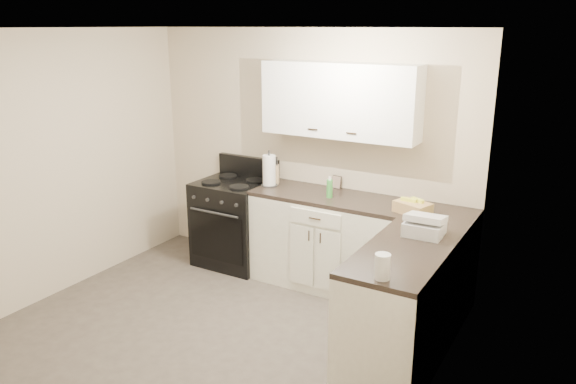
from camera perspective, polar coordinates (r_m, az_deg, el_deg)
The scene contains 20 objects.
floor at distance 4.87m, azimuth -8.69°, elevation -14.80°, with size 3.60×3.60×0.00m, color #473F38.
ceiling at distance 4.16m, azimuth -10.24°, elevation 16.05°, with size 3.60×3.60×0.00m, color white.
wall_back at distance 5.80m, azimuth 1.93°, elevation 3.95°, with size 3.60×3.60×0.00m, color beige.
wall_right at distance 3.54m, azimuth 13.83°, elevation -4.96°, with size 3.60×3.60×0.00m, color beige.
wall_left at distance 5.64m, azimuth -23.70°, elevation 2.17°, with size 3.60×3.60×0.00m, color beige.
base_cabinets_back at distance 5.60m, azimuth 4.23°, elevation -5.15°, with size 1.55×0.60×0.90m, color white.
base_cabinets_right at distance 4.69m, azimuth 12.67°, elevation -10.06°, with size 0.60×1.90×0.90m, color white.
countertop_back at distance 5.44m, azimuth 4.34°, elevation -0.55°, with size 1.55×0.60×0.04m, color black.
countertop_right at distance 4.50m, azimuth 13.05°, elevation -4.70°, with size 0.60×1.90×0.04m, color black.
upper_cabinets at distance 5.38m, azimuth 5.26°, elevation 9.26°, with size 1.55×0.30×0.70m, color white.
stove at distance 6.12m, azimuth -5.46°, elevation -3.14°, with size 0.76×0.65×0.92m, color black.
knife_block at distance 5.81m, azimuth -1.38°, elevation 1.83°, with size 0.09×0.08×0.20m, color tan.
paper_towel at distance 5.71m, azimuth -1.93°, elevation 2.19°, with size 0.13×0.13×0.32m, color white.
soap_bottle at distance 5.35m, azimuth 4.24°, elevation 0.33°, with size 0.06×0.06×0.17m, color green.
picture_frame at distance 5.67m, azimuth 4.96°, elevation 1.02°, with size 0.10×0.01×0.13m, color black.
wicker_basket at distance 5.02m, azimuth 12.55°, elevation -1.56°, with size 0.30×0.20×0.10m, color tan.
countertop_grill at distance 4.53m, azimuth 13.68°, elevation -3.60°, with size 0.29×0.27×0.11m, color silver.
glass_jar at distance 3.70m, azimuth 9.57°, elevation -7.48°, with size 0.10×0.10×0.17m, color silver.
oven_mitt_near at distance 4.23m, azimuth 5.47°, elevation -13.01°, with size 0.02×0.15×0.25m, color black.
oven_mitt_far at distance 4.47m, azimuth 7.45°, elevation -9.93°, with size 0.02×0.17×0.29m, color black.
Camera 1 is at (2.68, -3.18, 2.53)m, focal length 35.00 mm.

